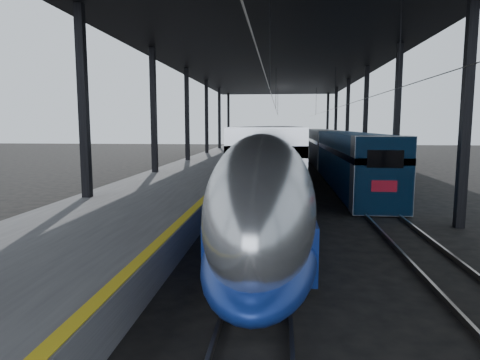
# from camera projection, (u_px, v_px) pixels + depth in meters

# --- Properties ---
(ground) EXTENTS (160.00, 160.00, 0.00)m
(ground) POSITION_uv_depth(u_px,v_px,m) (198.00, 259.00, 13.06)
(ground) COLOR black
(ground) RESTS_ON ground
(platform) EXTENTS (6.00, 80.00, 1.00)m
(platform) POSITION_uv_depth(u_px,v_px,m) (203.00, 172.00, 33.08)
(platform) COLOR #4C4C4F
(platform) RESTS_ON ground
(yellow_strip) EXTENTS (0.30, 80.00, 0.01)m
(yellow_strip) POSITION_uv_depth(u_px,v_px,m) (239.00, 166.00, 32.75)
(yellow_strip) COLOR gold
(yellow_strip) RESTS_ON platform
(rails) EXTENTS (6.52, 80.00, 0.16)m
(rails) POSITION_uv_depth(u_px,v_px,m) (307.00, 178.00, 32.37)
(rails) COLOR slate
(rails) RESTS_ON ground
(canopy) EXTENTS (18.00, 75.00, 9.47)m
(canopy) POSITION_uv_depth(u_px,v_px,m) (274.00, 56.00, 31.47)
(canopy) COLOR black
(canopy) RESTS_ON ground
(tgv_train) EXTENTS (2.79, 65.20, 4.00)m
(tgv_train) POSITION_uv_depth(u_px,v_px,m) (275.00, 150.00, 38.03)
(tgv_train) COLOR #ADB0B5
(tgv_train) RESTS_ON ground
(second_train) EXTENTS (2.61, 56.05, 3.59)m
(second_train) POSITION_uv_depth(u_px,v_px,m) (323.00, 147.00, 45.60)
(second_train) COLOR navy
(second_train) RESTS_ON ground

